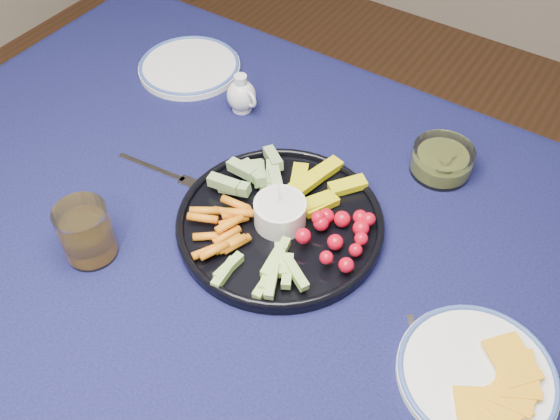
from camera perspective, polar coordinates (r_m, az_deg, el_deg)
The scene contains 9 objects.
dining_table at distance 1.03m, azimuth 1.89°, elevation -9.46°, with size 1.67×1.07×0.75m.
crudite_platter at distance 1.01m, azimuth -0.09°, elevation -0.85°, with size 0.34×0.34×0.11m.
creamer_pitcher at distance 1.22m, azimuth -3.53°, elevation 10.42°, with size 0.07×0.06×0.08m.
pickle_bowl at distance 1.13m, azimuth 14.56°, elevation 4.34°, with size 0.11×0.11×0.05m.
cheese_plate at distance 0.90m, azimuth 17.61°, elevation -14.02°, with size 0.22×0.22×0.03m.
juice_tumbler at distance 1.00m, azimuth -17.24°, elevation -2.18°, with size 0.08×0.08×0.10m.
fork_left at distance 1.12m, azimuth -10.51°, elevation 3.36°, with size 0.17×0.03×0.00m.
fork_right at distance 0.89m, azimuth 13.08°, elevation -14.57°, with size 0.11×0.14×0.00m.
side_plate_extra at distance 1.35m, azimuth -8.28°, elevation 12.86°, with size 0.21×0.21×0.02m.
Camera 1 is at (0.28, -0.48, 1.53)m, focal length 40.00 mm.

